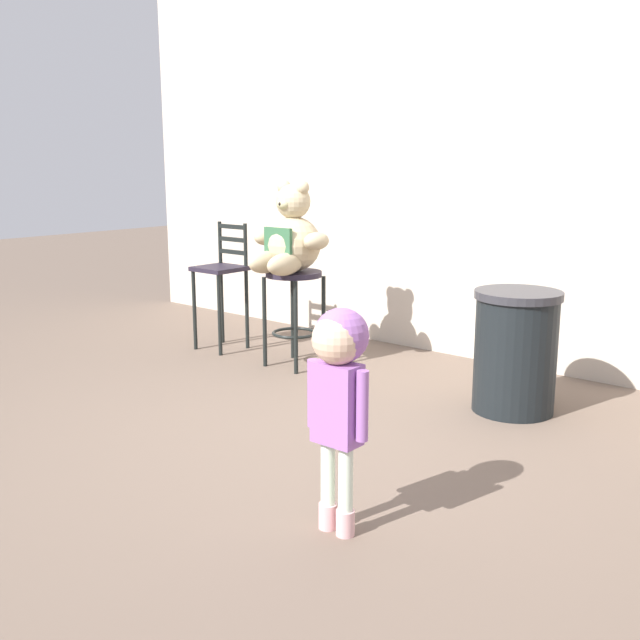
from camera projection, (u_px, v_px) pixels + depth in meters
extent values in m
plane|color=brown|center=(311.00, 434.00, 4.26)|extent=(24.00, 24.00, 0.00)
cube|color=beige|center=(502.00, 155.00, 5.61)|extent=(7.83, 0.30, 3.21)
cylinder|color=#231D2B|center=(294.00, 274.00, 5.55)|extent=(0.43, 0.43, 0.04)
cylinder|color=black|center=(265.00, 322.00, 5.61)|extent=(0.03, 0.03, 0.70)
cylinder|color=black|center=(296.00, 328.00, 5.41)|extent=(0.03, 0.03, 0.70)
cylinder|color=black|center=(293.00, 315.00, 5.85)|extent=(0.03, 0.03, 0.70)
cylinder|color=black|center=(324.00, 321.00, 5.65)|extent=(0.03, 0.03, 0.70)
torus|color=black|center=(294.00, 333.00, 5.65)|extent=(0.35, 0.35, 0.02)
sphere|color=tan|center=(294.00, 244.00, 5.50)|extent=(0.41, 0.41, 0.41)
cube|color=#305E3C|center=(278.00, 245.00, 5.37)|extent=(0.26, 0.03, 0.25)
sphere|color=tan|center=(293.00, 201.00, 5.44)|extent=(0.26, 0.26, 0.26)
ellipsoid|color=tan|center=(283.00, 204.00, 5.36)|extent=(0.11, 0.08, 0.08)
sphere|color=black|center=(280.00, 204.00, 5.34)|extent=(0.03, 0.03, 0.03)
sphere|color=tan|center=(284.00, 187.00, 5.47)|extent=(0.10, 0.10, 0.10)
sphere|color=tan|center=(302.00, 188.00, 5.36)|extent=(0.10, 0.10, 0.10)
ellipsoid|color=tan|center=(267.00, 237.00, 5.63)|extent=(0.14, 0.23, 0.13)
ellipsoid|color=tan|center=(316.00, 241.00, 5.31)|extent=(0.14, 0.23, 0.13)
ellipsoid|color=tan|center=(267.00, 262.00, 5.44)|extent=(0.14, 0.35, 0.17)
ellipsoid|color=tan|center=(285.00, 264.00, 5.32)|extent=(0.14, 0.35, 0.17)
cylinder|color=#DBA6A8|center=(328.00, 516.00, 3.16)|extent=(0.08, 0.08, 0.11)
cylinder|color=silver|center=(328.00, 472.00, 3.12)|extent=(0.06, 0.06, 0.29)
cylinder|color=#DBA6A8|center=(345.00, 523.00, 3.10)|extent=(0.08, 0.08, 0.11)
cylinder|color=silver|center=(346.00, 478.00, 3.06)|extent=(0.06, 0.06, 0.29)
cube|color=#995FAE|center=(337.00, 403.00, 3.02)|extent=(0.20, 0.12, 0.35)
cylinder|color=#995FAE|center=(313.00, 393.00, 3.10)|extent=(0.05, 0.05, 0.29)
cylinder|color=#995FAE|center=(362.00, 406.00, 2.94)|extent=(0.05, 0.05, 0.29)
sphere|color=#D8B293|center=(337.00, 339.00, 2.96)|extent=(0.21, 0.21, 0.21)
sphere|color=#985FA7|center=(341.00, 335.00, 2.98)|extent=(0.23, 0.23, 0.23)
cylinder|color=black|center=(515.00, 355.00, 4.60)|extent=(0.51, 0.51, 0.72)
cylinder|color=#2D2D33|center=(519.00, 295.00, 4.52)|extent=(0.54, 0.54, 0.05)
cube|color=#231D2B|center=(220.00, 269.00, 6.07)|extent=(0.36, 0.36, 0.03)
cylinder|color=black|center=(194.00, 310.00, 6.13)|extent=(0.03, 0.03, 0.67)
cylinder|color=black|center=(220.00, 315.00, 5.93)|extent=(0.03, 0.03, 0.67)
cylinder|color=black|center=(222.00, 305.00, 6.36)|extent=(0.03, 0.03, 0.67)
cylinder|color=black|center=(247.00, 310.00, 6.17)|extent=(0.03, 0.03, 0.67)
cylinder|color=black|center=(220.00, 242.00, 6.24)|extent=(0.03, 0.03, 0.35)
cylinder|color=black|center=(245.00, 245.00, 6.05)|extent=(0.03, 0.03, 0.35)
cube|color=black|center=(233.00, 252.00, 6.16)|extent=(0.31, 0.02, 0.04)
cube|color=black|center=(232.00, 239.00, 6.14)|extent=(0.31, 0.02, 0.04)
cube|color=black|center=(232.00, 227.00, 6.12)|extent=(0.31, 0.02, 0.04)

